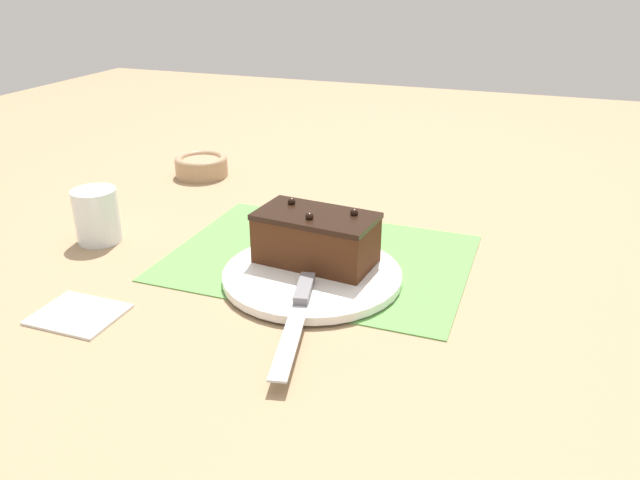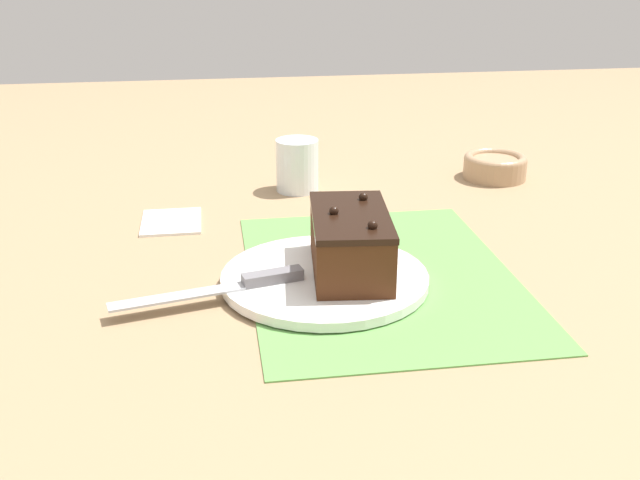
{
  "view_description": "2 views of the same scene",
  "coord_description": "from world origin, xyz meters",
  "px_view_note": "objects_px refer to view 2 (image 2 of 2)",
  "views": [
    {
      "loc": [
        0.31,
        -0.83,
        0.43
      ],
      "look_at": [
        0.02,
        -0.06,
        0.06
      ],
      "focal_mm": 35.0,
      "sensor_mm": 36.0,
      "label": 1
    },
    {
      "loc": [
        0.86,
        -0.21,
        0.41
      ],
      "look_at": [
        0.05,
        -0.09,
        0.07
      ],
      "focal_mm": 42.0,
      "sensor_mm": 36.0,
      "label": 2
    }
  ],
  "objects_px": {
    "chocolate_cake": "(350,242)",
    "small_bowl": "(495,166)",
    "drinking_glass": "(297,165)",
    "serving_knife": "(242,283)",
    "cake_plate": "(325,278)"
  },
  "relations": [
    {
      "from": "drinking_glass",
      "to": "cake_plate",
      "type": "bearing_deg",
      "value": -1.89
    },
    {
      "from": "cake_plate",
      "to": "chocolate_cake",
      "type": "distance_m",
      "value": 0.06
    },
    {
      "from": "chocolate_cake",
      "to": "serving_knife",
      "type": "relative_size",
      "value": 0.78
    },
    {
      "from": "drinking_glass",
      "to": "serving_knife",
      "type": "bearing_deg",
      "value": -16.11
    },
    {
      "from": "chocolate_cake",
      "to": "small_bowl",
      "type": "bearing_deg",
      "value": 139.07
    },
    {
      "from": "chocolate_cake",
      "to": "drinking_glass",
      "type": "bearing_deg",
      "value": -176.87
    },
    {
      "from": "small_bowl",
      "to": "drinking_glass",
      "type": "bearing_deg",
      "value": -87.46
    },
    {
      "from": "chocolate_cake",
      "to": "cake_plate",
      "type": "bearing_deg",
      "value": -78.98
    },
    {
      "from": "cake_plate",
      "to": "drinking_glass",
      "type": "xyz_separation_m",
      "value": [
        -0.39,
        0.01,
        0.03
      ]
    },
    {
      "from": "chocolate_cake",
      "to": "small_bowl",
      "type": "height_order",
      "value": "chocolate_cake"
    },
    {
      "from": "cake_plate",
      "to": "chocolate_cake",
      "type": "height_order",
      "value": "chocolate_cake"
    },
    {
      "from": "chocolate_cake",
      "to": "drinking_glass",
      "type": "relative_size",
      "value": 2.04
    },
    {
      "from": "cake_plate",
      "to": "serving_knife",
      "type": "height_order",
      "value": "serving_knife"
    },
    {
      "from": "chocolate_cake",
      "to": "serving_knife",
      "type": "bearing_deg",
      "value": -77.97
    },
    {
      "from": "drinking_glass",
      "to": "small_bowl",
      "type": "xyz_separation_m",
      "value": [
        -0.02,
        0.36,
        -0.02
      ]
    }
  ]
}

